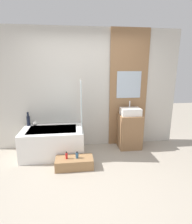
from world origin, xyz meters
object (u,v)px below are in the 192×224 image
wooden_step_bench (74,163)px  vase_round_light (35,123)px  vase_tall_dark (28,120)px  bottle_soap_primary (67,156)px  bathtub (53,142)px  bottle_soap_secondary (77,155)px  sink (131,112)px

wooden_step_bench → vase_round_light: vase_round_light is taller
wooden_step_bench → vase_round_light: (-0.83, 0.84, 0.52)m
vase_tall_dark → bottle_soap_primary: size_ratio=2.23×
vase_tall_dark → wooden_step_bench: bearing=-41.8°
bathtub → bottle_soap_secondary: bathtub is taller
bottle_soap_secondary → bathtub: bearing=130.4°
wooden_step_bench → bottle_soap_secondary: 0.16m
wooden_step_bench → vase_round_light: size_ratio=6.66×
sink → vase_round_light: 2.09m
sink → vase_tall_dark: sink is taller
vase_tall_dark → vase_round_light: vase_tall_dark is taller
sink → bottle_soap_secondary: size_ratio=3.42×
bathtub → vase_tall_dark: 0.73m
wooden_step_bench → sink: size_ratio=1.59×
vase_tall_dark → bottle_soap_secondary: size_ratio=2.40×
bathtub → vase_round_light: bearing=144.9°
vase_round_light → bottle_soap_primary: bearing=-50.7°
bottle_soap_primary → sink: bearing=27.3°
sink → wooden_step_bench: bearing=-150.2°
bottle_soap_primary → bottle_soap_secondary: 0.19m
bathtub → sink: sink is taller
bottle_soap_secondary → vase_tall_dark: bearing=139.7°
bathtub → bottle_soap_secondary: bearing=-49.6°
bottle_soap_primary → bottle_soap_secondary: bearing=0.0°
sink → vase_round_light: sink is taller
vase_tall_dark → bottle_soap_primary: vase_tall_dark is taller
vase_round_light → bottle_soap_secondary: size_ratio=0.82×
bathtub → bottle_soap_secondary: size_ratio=9.93×
wooden_step_bench → vase_tall_dark: vase_tall_dark is taller
wooden_step_bench → vase_round_light: 1.29m
wooden_step_bench → bottle_soap_secondary: (0.05, 0.00, 0.15)m
bathtub → bottle_soap_primary: size_ratio=9.21×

